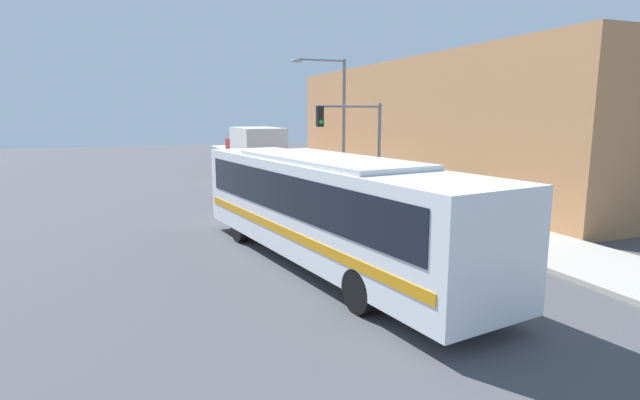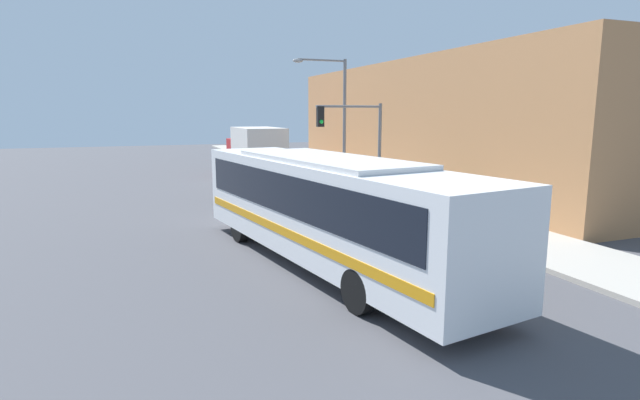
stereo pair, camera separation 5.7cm
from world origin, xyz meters
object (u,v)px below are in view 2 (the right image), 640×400
object	(u,v)px
city_bus	(325,203)
fire_hydrant	(455,219)
pedestrian_near_corner	(448,192)
pedestrian_mid_block	(404,185)
street_lamp	(337,111)
parking_meter	(412,194)
traffic_light_pole	(356,134)
delivery_truck	(256,152)

from	to	relation	value
city_bus	fire_hydrant	distance (m)	6.41
pedestrian_near_corner	pedestrian_mid_block	size ratio (longest dim) A/B	0.90
street_lamp	parking_meter	bearing A→B (deg)	-88.60
traffic_light_pole	street_lamp	world-z (taller)	street_lamp
street_lamp	pedestrian_mid_block	world-z (taller)	street_lamp
delivery_truck	pedestrian_near_corner	bearing A→B (deg)	-70.12
parking_meter	pedestrian_near_corner	bearing A→B (deg)	-2.37
city_bus	pedestrian_near_corner	distance (m)	9.13
city_bus	pedestrian_mid_block	world-z (taller)	city_bus
parking_meter	pedestrian_mid_block	xyz separation A→B (m)	(0.75, 1.91, 0.08)
traffic_light_pole	delivery_truck	bearing A→B (deg)	101.98
city_bus	pedestrian_near_corner	xyz separation A→B (m)	(7.61, 4.97, -0.85)
city_bus	delivery_truck	distance (m)	18.88
parking_meter	street_lamp	distance (m)	8.30
city_bus	parking_meter	xyz separation A→B (m)	(5.92, 5.04, -0.83)
fire_hydrant	delivery_truck	bearing A→B (deg)	101.14
delivery_truck	street_lamp	world-z (taller)	street_lamp
city_bus	traffic_light_pole	distance (m)	9.73
city_bus	delivery_truck	xyz separation A→B (m)	(2.65, 18.70, 0.03)
fire_hydrant	pedestrian_near_corner	distance (m)	3.37
city_bus	pedestrian_near_corner	world-z (taller)	city_bus
street_lamp	pedestrian_near_corner	bearing A→B (deg)	-76.19
city_bus	traffic_light_pole	world-z (taller)	traffic_light_pole
city_bus	pedestrian_mid_block	size ratio (longest dim) A/B	6.99
parking_meter	city_bus	bearing A→B (deg)	-139.57
city_bus	delivery_truck	world-z (taller)	delivery_truck
delivery_truck	parking_meter	size ratio (longest dim) A/B	5.68
city_bus	street_lamp	size ratio (longest dim) A/B	1.76
parking_meter	pedestrian_near_corner	size ratio (longest dim) A/B	0.76
fire_hydrant	traffic_light_pole	size ratio (longest dim) A/B	0.15
street_lamp	pedestrian_near_corner	xyz separation A→B (m)	(1.88, -7.64, -3.42)
pedestrian_mid_block	traffic_light_pole	bearing A→B (deg)	143.44
pedestrian_near_corner	street_lamp	bearing A→B (deg)	103.81
pedestrian_mid_block	city_bus	bearing A→B (deg)	-133.82
pedestrian_mid_block	delivery_truck	bearing A→B (deg)	108.89
city_bus	delivery_truck	size ratio (longest dim) A/B	1.81
traffic_light_pole	street_lamp	size ratio (longest dim) A/B	0.65
traffic_light_pole	city_bus	bearing A→B (deg)	-120.34
fire_hydrant	pedestrian_mid_block	bearing A→B (deg)	81.20
traffic_light_pole	pedestrian_near_corner	bearing A→B (deg)	-50.32
parking_meter	traffic_light_pole	bearing A→B (deg)	108.10
parking_meter	pedestrian_near_corner	xyz separation A→B (m)	(1.69, -0.07, -0.02)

